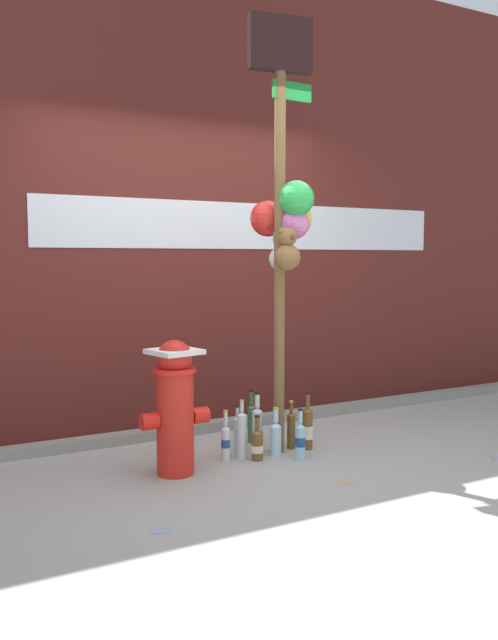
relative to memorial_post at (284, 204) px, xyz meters
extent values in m
plane|color=#9E9B93|center=(-0.30, -0.35, -1.73)|extent=(14.00, 14.00, 0.00)
cube|color=#561E19|center=(-0.30, 1.16, 0.19)|extent=(10.00, 0.20, 3.85)
cube|color=silver|center=(0.39, 1.06, -0.10)|extent=(3.80, 0.01, 0.39)
cube|color=gray|center=(-0.30, 0.71, -1.69)|extent=(8.00, 0.12, 0.08)
cylinder|color=brown|center=(-0.05, -0.03, -0.29)|extent=(0.08, 0.08, 2.88)
cube|color=#198C33|center=(0.04, -0.03, 0.75)|extent=(0.31, 0.03, 0.12)
cube|color=black|center=(-0.05, -0.03, 1.05)|extent=(0.45, 0.16, 0.36)
sphere|color=yellow|center=(0.12, 0.05, -0.11)|extent=(0.23, 0.23, 0.23)
sphere|color=green|center=(0.03, -0.10, 0.03)|extent=(0.25, 0.25, 0.25)
sphere|color=red|center=(-0.04, 0.16, -0.10)|extent=(0.25, 0.25, 0.25)
sphere|color=#D66BB2|center=(0.05, -0.04, -0.14)|extent=(0.22, 0.22, 0.22)
sphere|color=brown|center=(-0.07, -0.15, -0.37)|extent=(0.17, 0.17, 0.17)
sphere|color=brown|center=(-0.07, -0.15, -0.23)|extent=(0.13, 0.13, 0.13)
sphere|color=brown|center=(-0.11, -0.15, -0.20)|extent=(0.05, 0.05, 0.05)
sphere|color=brown|center=(-0.03, -0.15, -0.20)|extent=(0.05, 0.05, 0.05)
sphere|color=brown|center=(-0.07, -0.21, -0.23)|extent=(0.04, 0.04, 0.04)
sphere|color=silver|center=(0.02, 0.08, -0.38)|extent=(0.17, 0.17, 0.17)
sphere|color=silver|center=(0.02, 0.08, -0.25)|extent=(0.12, 0.12, 0.12)
sphere|color=silver|center=(-0.02, 0.08, -0.21)|extent=(0.05, 0.05, 0.05)
sphere|color=silver|center=(0.06, 0.08, -0.21)|extent=(0.05, 0.05, 0.05)
sphere|color=#9D9992|center=(0.02, 0.02, -0.25)|extent=(0.04, 0.04, 0.04)
cylinder|color=red|center=(-0.88, -0.12, -1.41)|extent=(0.24, 0.24, 0.65)
cylinder|color=red|center=(-0.88, -0.12, -1.07)|extent=(0.27, 0.27, 0.03)
sphere|color=red|center=(-0.88, -0.12, -0.99)|extent=(0.22, 0.22, 0.22)
cylinder|color=red|center=(-1.05, -0.12, -1.38)|extent=(0.11, 0.11, 0.11)
cylinder|color=red|center=(-0.70, -0.12, -1.38)|extent=(0.11, 0.11, 0.11)
cube|color=white|center=(-0.88, -0.12, -0.95)|extent=(0.33, 0.33, 0.03)
cylinder|color=silver|center=(-0.48, -0.04, -1.62)|extent=(0.06, 0.06, 0.22)
cone|color=silver|center=(-0.48, -0.04, -1.50)|extent=(0.06, 0.06, 0.02)
cylinder|color=silver|center=(-0.48, -0.04, -1.44)|extent=(0.03, 0.03, 0.09)
cylinder|color=#1E478C|center=(-0.48, -0.04, -1.61)|extent=(0.06, 0.06, 0.06)
cylinder|color=gold|center=(-0.48, -0.04, -1.39)|extent=(0.03, 0.03, 0.01)
cylinder|color=silver|center=(-0.35, -0.04, -1.58)|extent=(0.07, 0.07, 0.30)
cone|color=silver|center=(-0.35, -0.04, -1.42)|extent=(0.07, 0.07, 0.03)
cylinder|color=silver|center=(-0.35, -0.04, -1.38)|extent=(0.03, 0.03, 0.07)
cylinder|color=gold|center=(-0.35, -0.04, -1.34)|extent=(0.03, 0.03, 0.01)
cylinder|color=silver|center=(-0.18, 0.06, -1.59)|extent=(0.07, 0.07, 0.29)
cone|color=silver|center=(-0.18, 0.06, -1.43)|extent=(0.07, 0.07, 0.03)
cylinder|color=silver|center=(-0.18, 0.06, -1.37)|extent=(0.04, 0.04, 0.09)
cylinder|color=black|center=(-0.18, 0.06, -1.32)|extent=(0.04, 0.04, 0.01)
cylinder|color=#B2DBEA|center=(-0.34, 0.06, -1.61)|extent=(0.06, 0.06, 0.25)
cone|color=#B2DBEA|center=(-0.34, 0.06, -1.47)|extent=(0.06, 0.06, 0.02)
cylinder|color=#B2DBEA|center=(-0.34, 0.06, -1.43)|extent=(0.02, 0.02, 0.06)
cylinder|color=black|center=(-0.34, 0.06, -1.40)|extent=(0.03, 0.03, 0.01)
cylinder|color=brown|center=(0.16, -0.07, -1.60)|extent=(0.08, 0.08, 0.27)
cone|color=brown|center=(0.16, -0.07, -1.44)|extent=(0.08, 0.08, 0.03)
cylinder|color=brown|center=(0.16, -0.07, -1.38)|extent=(0.03, 0.03, 0.09)
cylinder|color=silver|center=(0.16, -0.07, -1.61)|extent=(0.08, 0.08, 0.09)
cylinder|color=black|center=(0.16, -0.07, -1.33)|extent=(0.04, 0.04, 0.01)
cylinder|color=#337038|center=(-0.10, 0.28, -1.60)|extent=(0.06, 0.06, 0.26)
cone|color=#337038|center=(-0.10, 0.28, -1.46)|extent=(0.06, 0.06, 0.02)
cylinder|color=#337038|center=(-0.10, 0.28, -1.40)|extent=(0.03, 0.03, 0.10)
cylinder|color=black|center=(-0.10, 0.28, -1.35)|extent=(0.03, 0.03, 0.01)
cylinder|color=brown|center=(-0.28, -0.12, -1.64)|extent=(0.08, 0.08, 0.18)
cone|color=brown|center=(-0.28, -0.12, -1.53)|extent=(0.08, 0.08, 0.03)
cylinder|color=brown|center=(-0.28, -0.12, -1.48)|extent=(0.03, 0.03, 0.08)
cylinder|color=silver|center=(-0.28, -0.12, -1.66)|extent=(0.08, 0.08, 0.05)
cylinder|color=black|center=(-0.28, -0.12, -1.43)|extent=(0.04, 0.04, 0.01)
cylinder|color=#93CCE0|center=(-0.02, -0.25, -1.62)|extent=(0.07, 0.07, 0.22)
cone|color=#93CCE0|center=(-0.02, -0.25, -1.50)|extent=(0.07, 0.07, 0.03)
cylinder|color=#93CCE0|center=(-0.02, -0.25, -1.44)|extent=(0.03, 0.03, 0.09)
cylinder|color=#1E478C|center=(-0.02, -0.25, -1.61)|extent=(0.07, 0.07, 0.06)
cylinder|color=black|center=(-0.02, -0.25, -1.39)|extent=(0.03, 0.03, 0.01)
cylinder|color=brown|center=(0.07, 0.01, -1.61)|extent=(0.06, 0.06, 0.24)
cone|color=brown|center=(0.07, 0.01, -1.48)|extent=(0.06, 0.06, 0.02)
cylinder|color=brown|center=(0.07, 0.01, -1.43)|extent=(0.03, 0.03, 0.07)
cylinder|color=gold|center=(0.07, 0.01, -1.39)|extent=(0.03, 0.03, 0.01)
cylinder|color=#B2DBEA|center=(-0.12, -0.09, -1.63)|extent=(0.08, 0.08, 0.20)
cone|color=#B2DBEA|center=(-0.12, -0.09, -1.51)|extent=(0.08, 0.08, 0.03)
cylinder|color=#B2DBEA|center=(-0.12, -0.09, -1.45)|extent=(0.04, 0.04, 0.09)
cylinder|color=gold|center=(-0.12, -0.09, -1.40)|extent=(0.04, 0.04, 0.01)
cube|color=#8C99B2|center=(-1.29, -0.91, -1.73)|extent=(0.12, 0.11, 0.01)
cube|color=tan|center=(-0.03, -0.77, -1.73)|extent=(0.09, 0.11, 0.01)
cube|color=#8C99B2|center=(1.17, -0.86, -1.73)|extent=(0.13, 0.13, 0.01)
camera|label=1|loc=(-2.46, -3.94, -0.37)|focal=37.41mm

